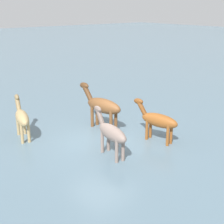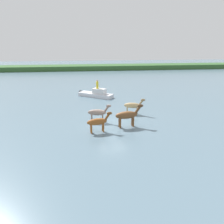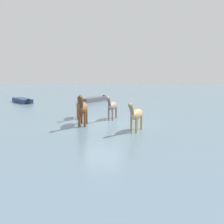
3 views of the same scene
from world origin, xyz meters
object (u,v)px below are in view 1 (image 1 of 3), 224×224
at_px(horse_rear_stallion, 158,120).
at_px(horse_dun_straggler, 22,117).
at_px(horse_mid_herd, 111,133).
at_px(horse_pinto_flank, 102,106).

bearing_deg(horse_rear_stallion, horse_dun_straggler, 36.62).
height_order(horse_mid_herd, horse_dun_straggler, horse_mid_herd).
xyz_separation_m(horse_mid_herd, horse_pinto_flank, (2.51, -1.51, 0.16)).
distance_m(horse_mid_herd, horse_rear_stallion, 2.38).
xyz_separation_m(horse_rear_stallion, horse_pinto_flank, (2.65, 0.87, 0.17)).
bearing_deg(horse_mid_herd, horse_dun_straggler, 33.51).
height_order(horse_rear_stallion, horse_pinto_flank, horse_pinto_flank).
relative_size(horse_rear_stallion, horse_pinto_flank, 0.84).
distance_m(horse_rear_stallion, horse_pinto_flank, 2.79).
relative_size(horse_dun_straggler, horse_rear_stallion, 1.00).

